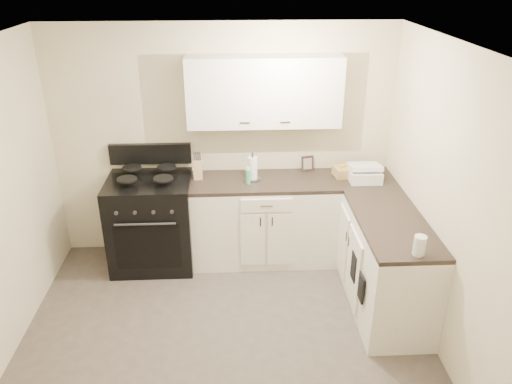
{
  "coord_description": "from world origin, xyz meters",
  "views": [
    {
      "loc": [
        0.09,
        -3.26,
        3.05
      ],
      "look_at": [
        0.3,
        0.85,
        1.11
      ],
      "focal_mm": 35.0,
      "sensor_mm": 36.0,
      "label": 1
    }
  ],
  "objects_px": {
    "knife_block": "(198,170)",
    "wicker_basket": "(348,171)",
    "paper_towel": "(253,168)",
    "stove": "(152,224)",
    "countertop_grill": "(364,175)"
  },
  "relations": [
    {
      "from": "wicker_basket",
      "to": "countertop_grill",
      "type": "distance_m",
      "value": 0.19
    },
    {
      "from": "wicker_basket",
      "to": "countertop_grill",
      "type": "relative_size",
      "value": 0.93
    },
    {
      "from": "paper_towel",
      "to": "countertop_grill",
      "type": "bearing_deg",
      "value": -3.87
    },
    {
      "from": "paper_towel",
      "to": "wicker_basket",
      "type": "bearing_deg",
      "value": 2.76
    },
    {
      "from": "paper_towel",
      "to": "countertop_grill",
      "type": "xyz_separation_m",
      "value": [
        1.16,
        -0.08,
        -0.06
      ]
    },
    {
      "from": "paper_towel",
      "to": "wicker_basket",
      "type": "xyz_separation_m",
      "value": [
        1.02,
        0.05,
        -0.07
      ]
    },
    {
      "from": "knife_block",
      "to": "paper_towel",
      "type": "height_order",
      "value": "paper_towel"
    },
    {
      "from": "stove",
      "to": "wicker_basket",
      "type": "bearing_deg",
      "value": 2.8
    },
    {
      "from": "knife_block",
      "to": "wicker_basket",
      "type": "relative_size",
      "value": 0.7
    },
    {
      "from": "knife_block",
      "to": "wicker_basket",
      "type": "distance_m",
      "value": 1.59
    },
    {
      "from": "knife_block",
      "to": "paper_towel",
      "type": "distance_m",
      "value": 0.57
    },
    {
      "from": "stove",
      "to": "knife_block",
      "type": "bearing_deg",
      "value": 10.82
    },
    {
      "from": "stove",
      "to": "knife_block",
      "type": "xyz_separation_m",
      "value": [
        0.51,
        0.1,
        0.58
      ]
    },
    {
      "from": "stove",
      "to": "wicker_basket",
      "type": "relative_size",
      "value": 3.51
    },
    {
      "from": "paper_towel",
      "to": "wicker_basket",
      "type": "distance_m",
      "value": 1.02
    }
  ]
}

